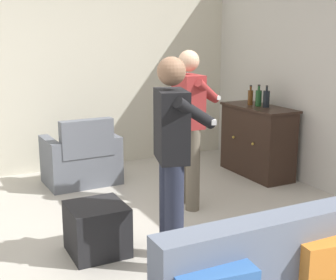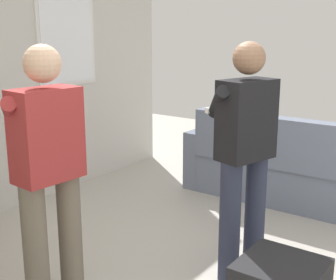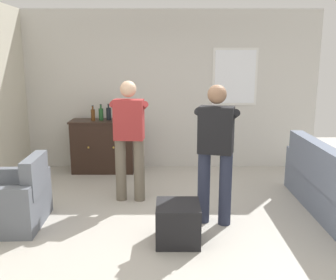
% 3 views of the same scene
% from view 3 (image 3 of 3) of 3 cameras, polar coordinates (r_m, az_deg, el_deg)
% --- Properties ---
extents(ground, '(10.40, 10.40, 0.00)m').
position_cam_3_polar(ground, '(4.55, 0.85, -13.32)').
color(ground, '#B2ADA3').
extents(wall_back_with_window, '(5.20, 0.15, 2.80)m').
position_cam_3_polar(wall_back_with_window, '(6.78, 0.77, 7.58)').
color(wall_back_with_window, beige).
rests_on(wall_back_with_window, ground).
extents(couch, '(0.57, 2.32, 0.92)m').
position_cam_3_polar(couch, '(5.20, 23.66, -6.84)').
color(couch, slate).
rests_on(couch, ground).
extents(armchair, '(0.68, 0.90, 0.85)m').
position_cam_3_polar(armchair, '(4.88, -21.87, -8.74)').
color(armchair, slate).
rests_on(armchair, ground).
extents(sideboard_cabinet, '(1.11, 0.49, 0.92)m').
position_cam_3_polar(sideboard_cabinet, '(6.67, -9.81, -0.90)').
color(sideboard_cabinet, black).
rests_on(sideboard_cabinet, ground).
extents(bottle_wine_green, '(0.07, 0.07, 0.26)m').
position_cam_3_polar(bottle_wine_green, '(6.57, -11.35, 3.83)').
color(bottle_wine_green, '#593314').
rests_on(bottle_wine_green, sideboard_cabinet).
extents(bottle_liquor_amber, '(0.08, 0.08, 0.28)m').
position_cam_3_polar(bottle_liquor_amber, '(6.58, -9.01, 3.99)').
color(bottle_liquor_amber, black).
rests_on(bottle_liquor_amber, sideboard_cabinet).
extents(bottle_spirits_clear, '(0.08, 0.08, 0.28)m').
position_cam_3_polar(bottle_spirits_clear, '(6.58, -10.15, 3.93)').
color(bottle_spirits_clear, '#1E4C23').
rests_on(bottle_spirits_clear, sideboard_cabinet).
extents(ottoman, '(0.47, 0.47, 0.43)m').
position_cam_3_polar(ottoman, '(4.17, 1.53, -12.51)').
color(ottoman, black).
rests_on(ottoman, ground).
extents(person_standing_left, '(0.56, 0.49, 1.68)m').
position_cam_3_polar(person_standing_left, '(5.16, -5.90, 0.74)').
color(person_standing_left, '#6B6051').
rests_on(person_standing_left, ground).
extents(person_standing_right, '(0.54, 0.52, 1.68)m').
position_cam_3_polar(person_standing_right, '(4.44, 7.29, -1.23)').
color(person_standing_right, '#282D42').
rests_on(person_standing_right, ground).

